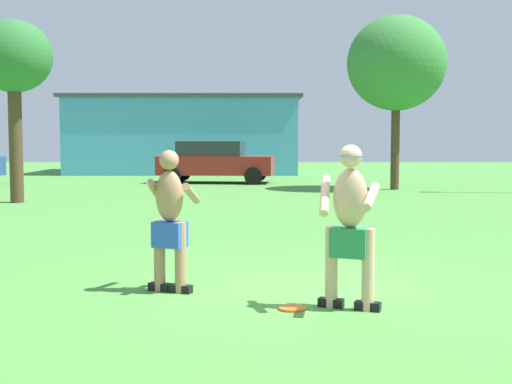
{
  "coord_description": "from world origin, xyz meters",
  "views": [
    {
      "loc": [
        -0.68,
        -8.08,
        1.77
      ],
      "look_at": [
        -0.69,
        0.44,
        1.09
      ],
      "focal_mm": 49.54,
      "sensor_mm": 36.0,
      "label": 1
    }
  ],
  "objects_px": {
    "player_in_blue": "(171,218)",
    "car_red_near_post": "(216,161)",
    "player_with_cap": "(351,219)",
    "tree_right_field": "(397,64)",
    "tree_left_field": "(15,60)",
    "frisbee": "(293,308)"
  },
  "relations": [
    {
      "from": "frisbee",
      "to": "tree_right_field",
      "type": "xyz_separation_m",
      "value": [
        4.23,
        16.25,
        4.12
      ]
    },
    {
      "from": "tree_right_field",
      "to": "player_with_cap",
      "type": "bearing_deg",
      "value": -102.67
    },
    {
      "from": "car_red_near_post",
      "to": "tree_right_field",
      "type": "xyz_separation_m",
      "value": [
        6.16,
        -3.35,
        3.31
      ]
    },
    {
      "from": "player_with_cap",
      "to": "car_red_near_post",
      "type": "xyz_separation_m",
      "value": [
        -2.51,
        19.57,
        -0.11
      ]
    },
    {
      "from": "car_red_near_post",
      "to": "tree_right_field",
      "type": "distance_m",
      "value": 7.75
    },
    {
      "from": "frisbee",
      "to": "tree_left_field",
      "type": "xyz_separation_m",
      "value": [
        -6.75,
        11.66,
        3.75
      ]
    },
    {
      "from": "player_with_cap",
      "to": "tree_left_field",
      "type": "xyz_separation_m",
      "value": [
        -7.33,
        11.63,
        2.83
      ]
    },
    {
      "from": "tree_right_field",
      "to": "car_red_near_post",
      "type": "bearing_deg",
      "value": 151.47
    },
    {
      "from": "frisbee",
      "to": "player_in_blue",
      "type": "bearing_deg",
      "value": 148.2
    },
    {
      "from": "car_red_near_post",
      "to": "tree_left_field",
      "type": "bearing_deg",
      "value": -121.25
    },
    {
      "from": "frisbee",
      "to": "car_red_near_post",
      "type": "distance_m",
      "value": 19.71
    },
    {
      "from": "player_with_cap",
      "to": "car_red_near_post",
      "type": "relative_size",
      "value": 0.38
    },
    {
      "from": "player_in_blue",
      "to": "frisbee",
      "type": "height_order",
      "value": "player_in_blue"
    },
    {
      "from": "player_in_blue",
      "to": "car_red_near_post",
      "type": "distance_m",
      "value": 18.77
    },
    {
      "from": "player_with_cap",
      "to": "tree_right_field",
      "type": "distance_m",
      "value": 16.93
    },
    {
      "from": "tree_right_field",
      "to": "player_in_blue",
      "type": "bearing_deg",
      "value": -109.88
    },
    {
      "from": "player_with_cap",
      "to": "player_in_blue",
      "type": "distance_m",
      "value": 2.09
    },
    {
      "from": "frisbee",
      "to": "tree_left_field",
      "type": "relative_size",
      "value": 0.06
    },
    {
      "from": "player_with_cap",
      "to": "player_in_blue",
      "type": "bearing_deg",
      "value": 157.26
    },
    {
      "from": "player_with_cap",
      "to": "player_in_blue",
      "type": "height_order",
      "value": "player_with_cap"
    },
    {
      "from": "tree_left_field",
      "to": "frisbee",
      "type": "bearing_deg",
      "value": -59.93
    },
    {
      "from": "car_red_near_post",
      "to": "tree_left_field",
      "type": "relative_size",
      "value": 0.93
    }
  ]
}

